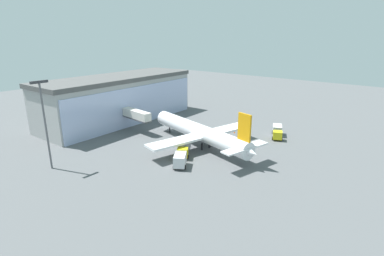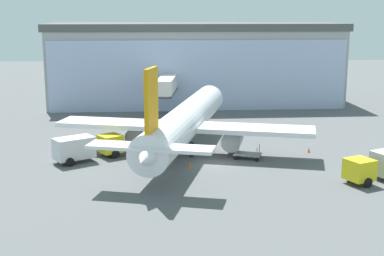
{
  "view_description": "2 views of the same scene",
  "coord_description": "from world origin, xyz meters",
  "px_view_note": "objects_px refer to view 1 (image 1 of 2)",
  "views": [
    {
      "loc": [
        -55.7,
        -34.69,
        25.16
      ],
      "look_at": [
        -5.5,
        5.6,
        5.08
      ],
      "focal_mm": 28.0,
      "sensor_mm": 36.0,
      "label": 1
    },
    {
      "loc": [
        -4.97,
        -52.93,
        15.35
      ],
      "look_at": [
        -2.18,
        4.5,
        2.85
      ],
      "focal_mm": 50.0,
      "sensor_mm": 36.0,
      "label": 2
    }
  ],
  "objects_px": {
    "apron_light_mast": "(44,118)",
    "fuel_truck": "(277,131)",
    "airplane": "(200,133)",
    "safety_cone_nose": "(223,151)",
    "jet_bridge": "(133,114)",
    "safety_cone_wingtip": "(234,132)",
    "baggage_cart": "(227,140)",
    "catering_truck": "(181,157)"
  },
  "relations": [
    {
      "from": "airplane",
      "to": "baggage_cart",
      "type": "xyz_separation_m",
      "value": [
        6.55,
        -3.37,
        -2.9
      ]
    },
    {
      "from": "jet_bridge",
      "to": "fuel_truck",
      "type": "relative_size",
      "value": 1.76
    },
    {
      "from": "fuel_truck",
      "to": "baggage_cart",
      "type": "bearing_deg",
      "value": -58.94
    },
    {
      "from": "jet_bridge",
      "to": "fuel_truck",
      "type": "bearing_deg",
      "value": -142.73
    },
    {
      "from": "fuel_truck",
      "to": "baggage_cart",
      "type": "xyz_separation_m",
      "value": [
        -11.4,
        7.83,
        -0.97
      ]
    },
    {
      "from": "jet_bridge",
      "to": "safety_cone_nose",
      "type": "xyz_separation_m",
      "value": [
        2.02,
        -27.72,
        -4.37
      ]
    },
    {
      "from": "jet_bridge",
      "to": "apron_light_mast",
      "type": "height_order",
      "value": "apron_light_mast"
    },
    {
      "from": "apron_light_mast",
      "to": "fuel_truck",
      "type": "distance_m",
      "value": 53.89
    },
    {
      "from": "apron_light_mast",
      "to": "fuel_truck",
      "type": "height_order",
      "value": "apron_light_mast"
    },
    {
      "from": "jet_bridge",
      "to": "fuel_truck",
      "type": "distance_m",
      "value": 38.34
    },
    {
      "from": "apron_light_mast",
      "to": "catering_truck",
      "type": "relative_size",
      "value": 2.37
    },
    {
      "from": "catering_truck",
      "to": "safety_cone_nose",
      "type": "xyz_separation_m",
      "value": [
        10.83,
        -3.13,
        -1.19
      ]
    },
    {
      "from": "jet_bridge",
      "to": "safety_cone_nose",
      "type": "distance_m",
      "value": 28.13
    },
    {
      "from": "baggage_cart",
      "to": "safety_cone_wingtip",
      "type": "bearing_deg",
      "value": 37.65
    },
    {
      "from": "fuel_truck",
      "to": "baggage_cart",
      "type": "relative_size",
      "value": 2.38
    },
    {
      "from": "jet_bridge",
      "to": "airplane",
      "type": "relative_size",
      "value": 0.38
    },
    {
      "from": "fuel_truck",
      "to": "safety_cone_wingtip",
      "type": "distance_m",
      "value": 11.06
    },
    {
      "from": "safety_cone_nose",
      "to": "jet_bridge",
      "type": "bearing_deg",
      "value": 94.18
    },
    {
      "from": "jet_bridge",
      "to": "apron_light_mast",
      "type": "distance_m",
      "value": 27.53
    },
    {
      "from": "airplane",
      "to": "safety_cone_nose",
      "type": "relative_size",
      "value": 63.03
    },
    {
      "from": "catering_truck",
      "to": "baggage_cart",
      "type": "bearing_deg",
      "value": -34.56
    },
    {
      "from": "baggage_cart",
      "to": "catering_truck",
      "type": "bearing_deg",
      "value": -161.41
    },
    {
      "from": "airplane",
      "to": "catering_truck",
      "type": "bearing_deg",
      "value": 120.35
    },
    {
      "from": "apron_light_mast",
      "to": "baggage_cart",
      "type": "height_order",
      "value": "apron_light_mast"
    },
    {
      "from": "fuel_truck",
      "to": "safety_cone_wingtip",
      "type": "relative_size",
      "value": 13.74
    },
    {
      "from": "safety_cone_nose",
      "to": "catering_truck",
      "type": "bearing_deg",
      "value": 163.87
    },
    {
      "from": "jet_bridge",
      "to": "safety_cone_wingtip",
      "type": "bearing_deg",
      "value": -139.21
    },
    {
      "from": "apron_light_mast",
      "to": "safety_cone_wingtip",
      "type": "relative_size",
      "value": 31.43
    },
    {
      "from": "safety_cone_wingtip",
      "to": "jet_bridge",
      "type": "bearing_deg",
      "value": 124.58
    },
    {
      "from": "catering_truck",
      "to": "safety_cone_nose",
      "type": "bearing_deg",
      "value": -49.63
    },
    {
      "from": "fuel_truck",
      "to": "airplane",
      "type": "bearing_deg",
      "value": -56.41
    },
    {
      "from": "jet_bridge",
      "to": "baggage_cart",
      "type": "bearing_deg",
      "value": -155.34
    },
    {
      "from": "baggage_cart",
      "to": "safety_cone_wingtip",
      "type": "distance_m",
      "value": 7.61
    },
    {
      "from": "jet_bridge",
      "to": "safety_cone_wingtip",
      "type": "height_order",
      "value": "jet_bridge"
    },
    {
      "from": "catering_truck",
      "to": "baggage_cart",
      "type": "distance_m",
      "value": 17.14
    },
    {
      "from": "apron_light_mast",
      "to": "safety_cone_nose",
      "type": "bearing_deg",
      "value": -37.51
    },
    {
      "from": "apron_light_mast",
      "to": "safety_cone_wingtip",
      "type": "bearing_deg",
      "value": -21.58
    },
    {
      "from": "catering_truck",
      "to": "safety_cone_wingtip",
      "type": "distance_m",
      "value": 24.46
    },
    {
      "from": "baggage_cart",
      "to": "safety_cone_nose",
      "type": "bearing_deg",
      "value": -136.23
    },
    {
      "from": "airplane",
      "to": "catering_truck",
      "type": "distance_m",
      "value": 11.16
    },
    {
      "from": "jet_bridge",
      "to": "catering_truck",
      "type": "xyz_separation_m",
      "value": [
        -8.8,
        -24.59,
        -3.17
      ]
    },
    {
      "from": "jet_bridge",
      "to": "safety_cone_wingtip",
      "type": "distance_m",
      "value": 27.74
    }
  ]
}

